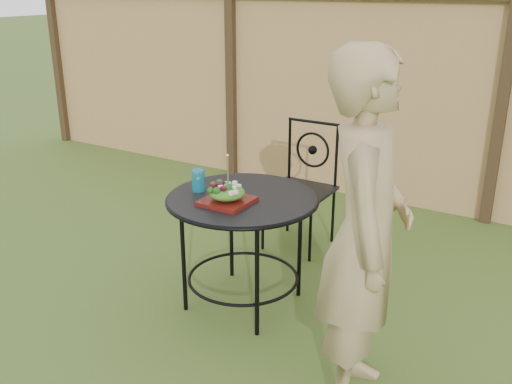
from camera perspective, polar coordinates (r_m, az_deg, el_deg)
ground at (r=3.87m, az=-3.90°, el=-9.70°), size 60.00×60.00×0.00m
fence at (r=5.39m, az=9.55°, el=9.43°), size 8.00×0.12×1.90m
patio_table at (r=3.46m, az=-1.35°, el=-2.61°), size 0.92×0.92×0.72m
patio_chair at (r=4.35m, az=4.70°, el=0.99°), size 0.46×0.46×0.95m
diner at (r=2.62m, az=10.82°, el=-4.37°), size 0.59×0.72×1.71m
salad_plate at (r=3.31m, az=-2.91°, el=-0.91°), size 0.27×0.27×0.02m
salad at (r=3.29m, az=-2.93°, el=-0.07°), size 0.21×0.21×0.08m
fork at (r=3.25m, az=-2.82°, el=2.05°), size 0.01×0.01×0.18m
drinking_glass at (r=3.50m, az=-5.79°, el=1.21°), size 0.08×0.08×0.14m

